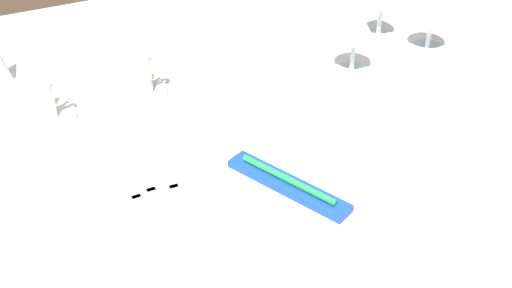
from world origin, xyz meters
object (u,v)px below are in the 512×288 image
(dinner_plate, at_px, (288,193))
(coffee_cup_left, at_px, (132,74))
(spoon_soup, at_px, (376,151))
(coffee_cup_right, at_px, (34,101))
(fork_inner, at_px, (165,216))
(dinner_knife, at_px, (365,164))
(fork_salad, at_px, (150,223))
(fork_outer, at_px, (189,215))
(toothbrush_package, at_px, (288,184))
(wine_glass_centre, at_px, (355,26))
(wine_glass_left, at_px, (433,10))

(dinner_plate, xyz_separation_m, coffee_cup_left, (-0.13, 0.37, 0.04))
(dinner_plate, xyz_separation_m, spoon_soup, (0.18, 0.04, -0.01))
(spoon_soup, xyz_separation_m, coffee_cup_right, (-0.49, 0.31, 0.04))
(fork_inner, relative_size, dinner_knife, 1.00)
(spoon_soup, distance_m, coffee_cup_left, 0.46)
(fork_salad, height_order, dinner_knife, same)
(coffee_cup_right, bearing_deg, fork_outer, -64.59)
(dinner_plate, bearing_deg, fork_outer, 171.90)
(dinner_plate, distance_m, coffee_cup_left, 0.40)
(fork_inner, xyz_separation_m, spoon_soup, (0.37, 0.01, 0.00))
(spoon_soup, bearing_deg, dinner_knife, -144.68)
(fork_inner, bearing_deg, fork_salad, -168.30)
(fork_outer, xyz_separation_m, dinner_knife, (0.30, -0.00, -0.00))
(fork_salad, bearing_deg, coffee_cup_right, 107.05)
(dinner_plate, bearing_deg, toothbrush_package, 180.00)
(fork_outer, distance_m, wine_glass_centre, 0.51)
(toothbrush_package, bearing_deg, wine_glass_left, 32.99)
(toothbrush_package, relative_size, dinner_knife, 0.92)
(wine_glass_left, bearing_deg, fork_outer, -155.61)
(dinner_plate, height_order, wine_glass_centre, wine_glass_centre)
(wine_glass_centre, height_order, wine_glass_left, wine_glass_centre)
(toothbrush_package, distance_m, wine_glass_left, 0.55)
(toothbrush_package, distance_m, wine_glass_centre, 0.40)
(fork_salad, bearing_deg, spoon_soup, 2.38)
(coffee_cup_left, relative_size, coffee_cup_right, 1.04)
(dinner_plate, relative_size, coffee_cup_right, 2.57)
(toothbrush_package, distance_m, coffee_cup_left, 0.39)
(fork_salad, height_order, coffee_cup_right, coffee_cup_right)
(spoon_soup, relative_size, coffee_cup_left, 2.20)
(spoon_soup, bearing_deg, fork_salad, -177.62)
(dinner_knife, height_order, coffee_cup_left, coffee_cup_left)
(fork_outer, height_order, coffee_cup_left, coffee_cup_left)
(toothbrush_package, distance_m, fork_inner, 0.19)
(dinner_plate, bearing_deg, wine_glass_left, 32.99)
(coffee_cup_left, xyz_separation_m, wine_glass_left, (0.59, -0.07, 0.04))
(wine_glass_centre, relative_size, wine_glass_left, 1.11)
(spoon_soup, xyz_separation_m, coffee_cup_left, (-0.32, 0.33, 0.05))
(coffee_cup_right, xyz_separation_m, wine_glass_left, (0.77, -0.06, 0.05))
(fork_inner, bearing_deg, dinner_knife, -2.20)
(fork_outer, bearing_deg, dinner_plate, -8.10)
(dinner_plate, height_order, coffee_cup_right, coffee_cup_right)
(dinner_plate, bearing_deg, fork_salad, 172.38)
(dinner_plate, xyz_separation_m, coffee_cup_right, (-0.31, 0.36, 0.04))
(spoon_soup, bearing_deg, toothbrush_package, -166.35)
(fork_inner, xyz_separation_m, wine_glass_centre, (0.46, 0.25, 0.10))
(fork_salad, xyz_separation_m, wine_glass_left, (0.67, 0.27, 0.09))
(toothbrush_package, bearing_deg, fork_inner, 169.86)
(coffee_cup_left, bearing_deg, wine_glass_left, -6.91)
(fork_salad, height_order, wine_glass_left, wine_glass_left)
(dinner_plate, height_order, toothbrush_package, toothbrush_package)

